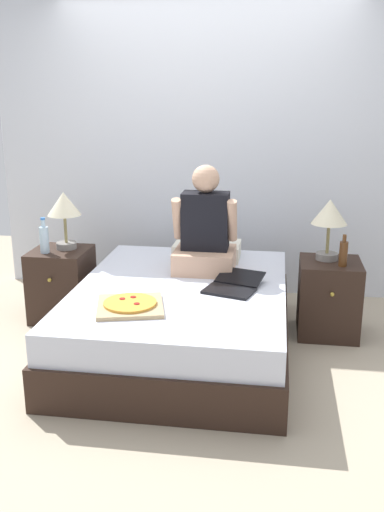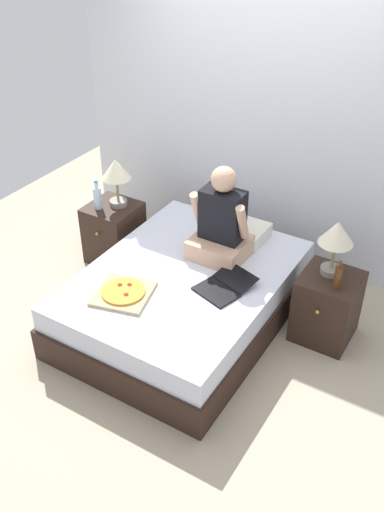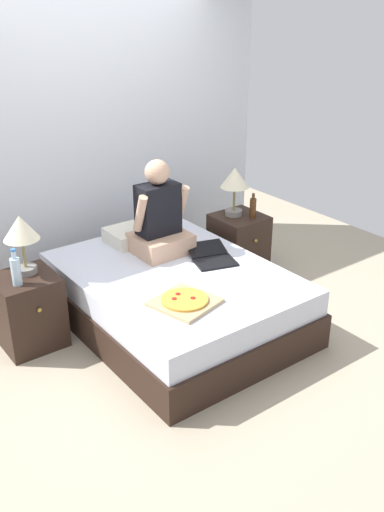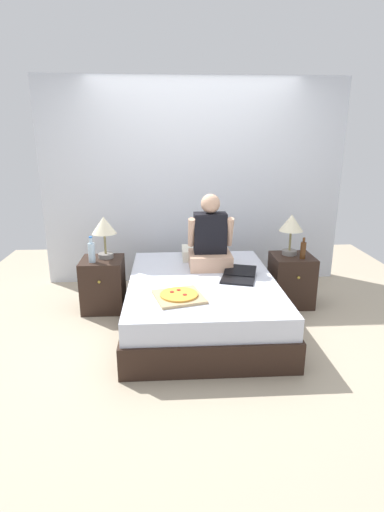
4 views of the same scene
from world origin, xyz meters
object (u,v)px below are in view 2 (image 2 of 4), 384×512
laptop (223,287)px  pizza_box (123,293)px  beer_bottle (338,277)px  person_seated (221,225)px  nightstand_left (114,233)px  nightstand_right (327,307)px  lamp_on_right_nightstand (336,236)px  water_bottle (97,197)px  bed (184,297)px  lamp_on_left_nightstand (116,172)px

laptop → pizza_box: laptop is taller
beer_bottle → pizza_box: beer_bottle is taller
person_seated → pizza_box: bearing=-113.1°
nightstand_left → laptop: size_ratio=1.16×
person_seated → pizza_box: (-0.36, -0.84, -0.27)m
beer_bottle → laptop: beer_bottle is taller
nightstand_right → person_seated: 1.04m
lamp_on_right_nightstand → person_seated: bearing=-173.4°
nightstand_right → beer_bottle: size_ratio=2.46×
water_bottle → lamp_on_right_nightstand: lamp_on_right_nightstand is taller
beer_bottle → person_seated: bearing=177.3°
water_bottle → lamp_on_right_nightstand: bearing=3.8°
bed → nightstand_left: 1.12m
bed → nightstand_right: (1.04, 0.43, 0.05)m
nightstand_left → person_seated: person_seated is taller
water_bottle → person_seated: bearing=1.7°
water_bottle → lamp_on_right_nightstand: (2.13, 0.14, 0.22)m
bed → person_seated: bearing=72.8°
nightstand_left → pizza_box: 1.22m
pizza_box → beer_bottle: bearing=30.4°
nightstand_left → nightstand_right: (2.08, 0.00, 0.00)m
bed → pizza_box: size_ratio=4.00×
lamp_on_left_nightstand → water_bottle: size_ratio=1.63×
nightstand_left → lamp_on_left_nightstand: lamp_on_left_nightstand is taller
water_bottle → person_seated: person_seated is taller
lamp_on_right_nightstand → laptop: (-0.65, -0.50, -0.39)m
water_bottle → lamp_on_right_nightstand: 2.14m
laptop → pizza_box: bearing=-143.6°
lamp_on_left_nightstand → person_seated: size_ratio=0.58×
bed → nightstand_left: nightstand_left is taller
lamp_on_left_nightstand → beer_bottle: 2.13m
beer_bottle → laptop: bearing=-154.9°
lamp_on_left_nightstand → lamp_on_right_nightstand: (2.01, 0.00, 0.00)m
bed → beer_bottle: beer_bottle is taller
person_seated → pizza_box: 0.95m
lamp_on_left_nightstand → nightstand_right: lamp_on_left_nightstand is taller
nightstand_right → person_seated: size_ratio=0.72×
nightstand_right → laptop: size_ratio=1.16×
person_seated → bed: bearing=-107.2°
nightstand_left → bed: bearing=-22.4°
lamp_on_left_nightstand → beer_bottle: size_ratio=1.96×
nightstand_left → water_bottle: 0.41m
lamp_on_left_nightstand → lamp_on_right_nightstand: bearing=0.0°
nightstand_right → bed: bearing=-157.6°
lamp_on_right_nightstand → lamp_on_left_nightstand: bearing=180.0°
nightstand_left → nightstand_right: size_ratio=1.00×
beer_bottle → bed: bearing=-163.5°
nightstand_left → person_seated: size_ratio=0.72×
lamp_on_left_nightstand → water_bottle: 0.28m
nightstand_left → lamp_on_right_nightstand: lamp_on_right_nightstand is taller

